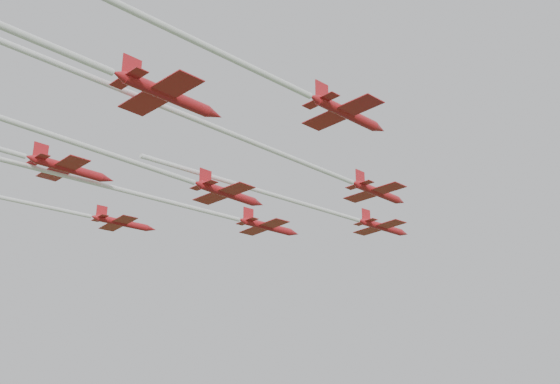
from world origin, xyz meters
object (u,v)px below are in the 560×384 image
at_px(jet_row3_left, 29,203).
at_px(jet_row3_right, 244,64).
at_px(jet_row2_right, 287,156).
at_px(jet_row4_right, 3,26).
at_px(jet_row3_mid, 103,152).
at_px(jet_row2_left, 205,211).
at_px(jet_lead, 334,213).

distance_m(jet_row3_left, jet_row3_right, 44.72).
xyz_separation_m(jet_row2_right, jet_row3_right, (6.11, -20.61, -0.60)).
bearing_deg(jet_row4_right, jet_row3_right, 63.37).
xyz_separation_m(jet_row3_mid, jet_row3_right, (21.04, -6.68, 1.36)).
height_order(jet_row3_mid, jet_row4_right, jet_row4_right).
height_order(jet_row3_mid, jet_row3_right, jet_row3_right).
relative_size(jet_row2_right, jet_row3_mid, 0.95).
distance_m(jet_row2_left, jet_row3_left, 23.37).
bearing_deg(jet_row4_right, jet_row2_right, 95.66).
bearing_deg(jet_row3_mid, jet_lead, 90.45).
distance_m(jet_row3_left, jet_row4_right, 41.20).
height_order(jet_row2_right, jet_row3_mid, jet_row2_right).
xyz_separation_m(jet_row3_right, jet_row4_right, (-13.61, -13.81, -0.30)).
distance_m(jet_row2_right, jet_row3_right, 21.50).
xyz_separation_m(jet_lead, jet_row4_right, (-3.71, -57.15, -1.56)).
bearing_deg(jet_row4_right, jet_row3_mid, 127.88).
relative_size(jet_lead, jet_row4_right, 0.74).
height_order(jet_row3_right, jet_row4_right, jet_row3_right).
relative_size(jet_row2_right, jet_row4_right, 1.00).
bearing_deg(jet_row2_right, jet_row2_left, 165.00).
height_order(jet_lead, jet_row3_right, jet_lead).
relative_size(jet_row2_left, jet_row3_right, 0.91).
bearing_deg(jet_lead, jet_row3_right, -54.78).
distance_m(jet_row2_left, jet_row4_right, 48.47).
xyz_separation_m(jet_row2_right, jet_row4_right, (-7.50, -34.42, -0.90)).
bearing_deg(jet_row3_left, jet_row2_left, 70.40).
bearing_deg(jet_row2_left, jet_row3_mid, -57.72).
distance_m(jet_row2_left, jet_row3_mid, 26.96).
relative_size(jet_lead, jet_row3_left, 0.92).
xyz_separation_m(jet_row2_left, jet_row3_left, (-16.20, -16.77, -1.59)).
height_order(jet_row3_left, jet_row4_right, jet_row4_right).
xyz_separation_m(jet_row3_left, jet_row4_right, (27.98, -30.24, 0.43)).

